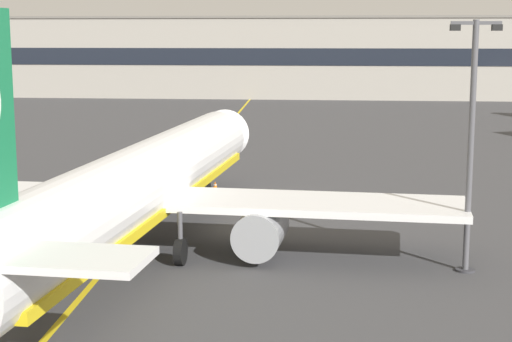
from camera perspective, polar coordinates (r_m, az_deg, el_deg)
The scene contains 5 objects.
taxiway_centreline at distance 56.01m, azimuth -6.11°, elevation -1.59°, with size 0.30×180.00×0.01m, color yellow.
airliner_foreground at distance 40.61m, azimuth -8.26°, elevation -1.08°, with size 32.27×41.53×11.65m.
apron_lamp_post at distance 37.80m, azimuth 14.86°, elevation 1.98°, with size 2.24×0.90×11.46m.
safety_cone_by_nose_gear at distance 57.39m, azimuth -2.89°, elevation -1.01°, with size 0.44×0.44×0.55m.
terminal_building at distance 140.88m, azimuth 1.00°, elevation 8.02°, with size 162.35×12.40×13.76m.
Camera 1 is at (11.27, -23.79, 10.85)m, focal length 56.93 mm.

